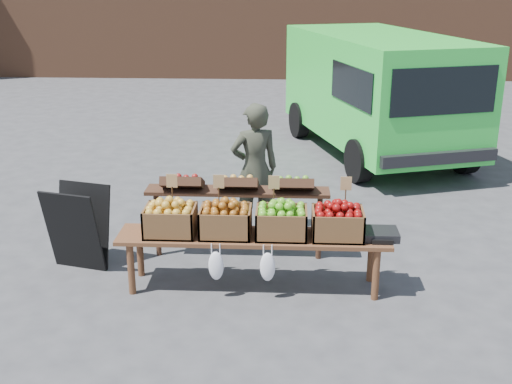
# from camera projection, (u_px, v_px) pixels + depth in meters

# --- Properties ---
(ground) EXTENTS (80.00, 80.00, 0.00)m
(ground) POSITION_uv_depth(u_px,v_px,m) (223.00, 289.00, 6.50)
(ground) COLOR #404143
(delivery_van) EXTENTS (3.37, 4.98, 2.04)m
(delivery_van) POSITION_uv_depth(u_px,v_px,m) (376.00, 95.00, 10.94)
(delivery_van) COLOR #2DD940
(delivery_van) RESTS_ON ground
(vendor) EXTENTS (0.67, 0.54, 1.60)m
(vendor) POSITION_uv_depth(u_px,v_px,m) (255.00, 169.00, 7.67)
(vendor) COLOR #333729
(vendor) RESTS_ON ground
(chalkboard_sign) EXTENTS (0.67, 0.48, 0.92)m
(chalkboard_sign) POSITION_uv_depth(u_px,v_px,m) (78.00, 228.00, 6.82)
(chalkboard_sign) COLOR black
(chalkboard_sign) RESTS_ON ground
(back_table) EXTENTS (2.10, 0.44, 1.04)m
(back_table) POSITION_uv_depth(u_px,v_px,m) (238.00, 213.00, 7.06)
(back_table) COLOR #392215
(back_table) RESTS_ON ground
(display_bench) EXTENTS (2.70, 0.56, 0.57)m
(display_bench) POSITION_uv_depth(u_px,v_px,m) (254.00, 261.00, 6.45)
(display_bench) COLOR #58341D
(display_bench) RESTS_ON ground
(crate_golden_apples) EXTENTS (0.50, 0.40, 0.28)m
(crate_golden_apples) POSITION_uv_depth(u_px,v_px,m) (170.00, 221.00, 6.35)
(crate_golden_apples) COLOR gold
(crate_golden_apples) RESTS_ON display_bench
(crate_russet_pears) EXTENTS (0.50, 0.40, 0.28)m
(crate_russet_pears) POSITION_uv_depth(u_px,v_px,m) (226.00, 222.00, 6.32)
(crate_russet_pears) COLOR #9C5F16
(crate_russet_pears) RESTS_ON display_bench
(crate_red_apples) EXTENTS (0.50, 0.40, 0.28)m
(crate_red_apples) POSITION_uv_depth(u_px,v_px,m) (281.00, 223.00, 6.30)
(crate_red_apples) COLOR #359419
(crate_red_apples) RESTS_ON display_bench
(crate_green_apples) EXTENTS (0.50, 0.40, 0.28)m
(crate_green_apples) POSITION_uv_depth(u_px,v_px,m) (338.00, 224.00, 6.27)
(crate_green_apples) COLOR maroon
(crate_green_apples) RESTS_ON display_bench
(weighing_scale) EXTENTS (0.34, 0.30, 0.08)m
(weighing_scale) POSITION_uv_depth(u_px,v_px,m) (381.00, 234.00, 6.28)
(weighing_scale) COLOR black
(weighing_scale) RESTS_ON display_bench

